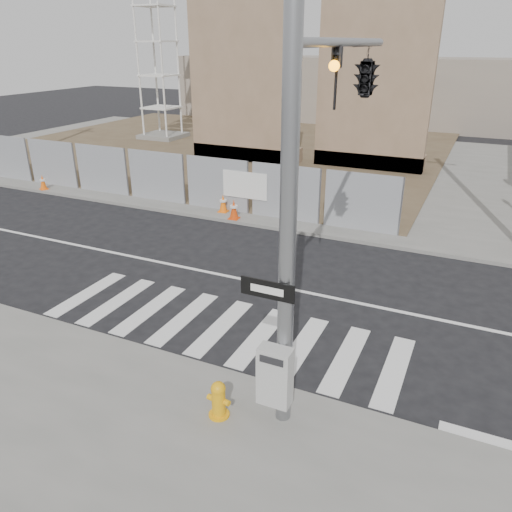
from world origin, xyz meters
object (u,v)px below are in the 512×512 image
at_px(signal_pole, 344,121).
at_px(fire_hydrant, 219,399).
at_px(traffic_cone_d, 234,209).
at_px(traffic_cone_c, 223,203).
at_px(traffic_cone_b, 43,182).

relative_size(signal_pole, fire_hydrant, 10.03).
bearing_deg(traffic_cone_d, traffic_cone_c, 143.18).
height_order(signal_pole, fire_hydrant, signal_pole).
distance_m(traffic_cone_b, traffic_cone_d, 9.44).
bearing_deg(fire_hydrant, signal_pole, 81.85).
bearing_deg(traffic_cone_d, fire_hydrant, -64.22).
relative_size(traffic_cone_b, traffic_cone_c, 0.94).
bearing_deg(traffic_cone_b, fire_hydrant, -34.05).
height_order(signal_pole, traffic_cone_b, signal_pole).
bearing_deg(traffic_cone_b, traffic_cone_c, 3.68).
bearing_deg(fire_hydrant, traffic_cone_c, 127.42).
relative_size(traffic_cone_c, traffic_cone_d, 0.95).
bearing_deg(traffic_cone_b, signal_pole, -22.63).
bearing_deg(traffic_cone_c, signal_pole, -47.12).
bearing_deg(signal_pole, traffic_cone_b, 157.37).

